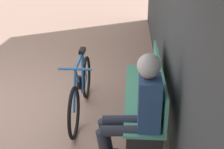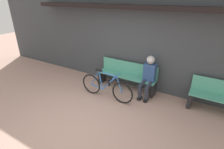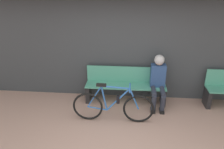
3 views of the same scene
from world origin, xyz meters
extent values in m
plane|color=tan|center=(0.00, 0.00, 0.00)|extent=(24.00, 24.00, 0.00)
cube|color=#3D4247|center=(0.00, 2.40, 1.60)|extent=(12.00, 0.12, 3.20)
cube|color=black|center=(0.00, 2.12, 2.50)|extent=(6.60, 0.44, 0.12)
cube|color=#51A88E|center=(0.07, 2.02, 0.45)|extent=(1.92, 0.42, 0.03)
cube|color=#51A88E|center=(0.07, 2.21, 0.66)|extent=(1.92, 0.03, 0.40)
cube|color=#232326|center=(-0.84, 2.02, 0.22)|extent=(0.10, 0.36, 0.43)
cube|color=#232326|center=(0.98, 2.02, 0.22)|extent=(0.10, 0.36, 0.43)
torus|color=black|center=(-0.70, 1.21, 0.32)|extent=(0.64, 0.04, 0.64)
torus|color=black|center=(0.37, 1.21, 0.32)|extent=(0.64, 0.04, 0.64)
cylinder|color=blue|center=(-0.11, 1.21, 0.80)|extent=(0.58, 0.03, 0.07)
cylinder|color=blue|center=(-0.06, 1.21, 0.52)|extent=(0.49, 0.03, 0.54)
cylinder|color=blue|center=(-0.34, 1.21, 0.54)|extent=(0.14, 0.03, 0.56)
cylinder|color=blue|center=(-0.49, 1.21, 0.29)|extent=(0.41, 0.03, 0.08)
cylinder|color=blue|center=(-0.55, 1.21, 0.57)|extent=(0.32, 0.02, 0.51)
cylinder|color=blue|center=(0.27, 1.21, 0.55)|extent=(0.22, 0.03, 0.48)
cube|color=black|center=(-0.40, 1.21, 0.84)|extent=(0.20, 0.07, 0.05)
cylinder|color=blue|center=(0.18, 1.21, 0.80)|extent=(0.03, 0.40, 0.03)
cylinder|color=black|center=(-0.06, 1.21, 0.52)|extent=(0.07, 0.07, 0.17)
cylinder|color=#2D3342|center=(0.72, 1.80, 0.45)|extent=(0.11, 0.44, 0.13)
cylinder|color=#2D3342|center=(0.72, 1.61, 0.25)|extent=(0.11, 0.17, 0.40)
cube|color=black|center=(0.72, 1.64, 0.03)|extent=(0.10, 0.22, 0.06)
cylinder|color=#2D3342|center=(0.92, 1.80, 0.45)|extent=(0.11, 0.44, 0.13)
cylinder|color=#2D3342|center=(0.92, 1.61, 0.25)|extent=(0.11, 0.17, 0.40)
cube|color=black|center=(0.92, 1.64, 0.03)|extent=(0.10, 0.22, 0.06)
cube|color=#2D4C84|center=(0.82, 2.06, 0.73)|extent=(0.34, 0.22, 0.53)
sphere|color=tan|center=(0.82, 2.04, 1.09)|extent=(0.20, 0.20, 0.20)
sphere|color=silver|center=(0.82, 2.04, 1.12)|extent=(0.23, 0.23, 0.23)
cube|color=#232326|center=(2.02, 2.02, 0.22)|extent=(0.10, 0.36, 0.43)
camera|label=1|loc=(3.57, 1.87, 2.19)|focal=50.00mm
camera|label=2|loc=(2.24, -2.54, 2.80)|focal=28.00mm
camera|label=3|loc=(0.16, -2.69, 2.77)|focal=35.00mm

